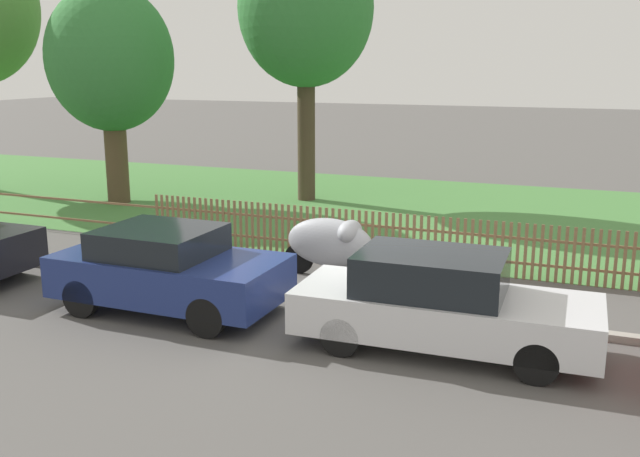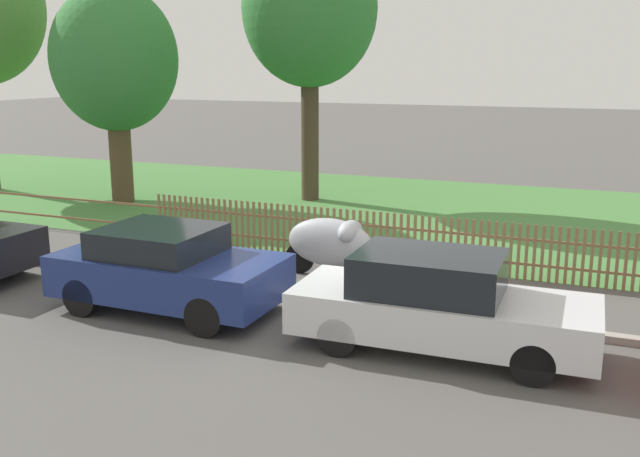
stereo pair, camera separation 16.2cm
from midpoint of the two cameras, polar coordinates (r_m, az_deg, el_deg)
name	(u,v)px [view 2 (the right image)]	position (r m, az deg, el deg)	size (l,w,h in m)	color
ground_plane	(349,309)	(12.14, 2.76, -6.43)	(120.00, 120.00, 0.00)	#565451
kerb_stone	(352,304)	(12.21, 2.92, -6.02)	(43.79, 0.20, 0.12)	#9E998E
grass_strip	(454,214)	(19.93, 10.87, 1.12)	(43.79, 11.05, 0.01)	#477F3D
park_fence	(397,240)	(14.58, 6.54, -0.91)	(43.79, 0.05, 1.10)	olive
parked_car_navy_estate	(167,268)	(12.14, -11.73, -3.12)	(3.82, 1.87, 1.40)	navy
parked_car_red_compact	(438,303)	(10.39, 9.90, -5.90)	(4.33, 1.72, 1.43)	silver
covered_motorcycle	(332,243)	(13.66, 1.33, -1.13)	(1.93, 0.75, 1.17)	black
tree_behind_motorcycle	(115,61)	(21.76, -15.89, 12.80)	(3.61, 3.61, 6.27)	brown
tree_mid_park	(310,10)	(21.39, -0.61, 17.08)	(3.92, 3.92, 7.86)	#473828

